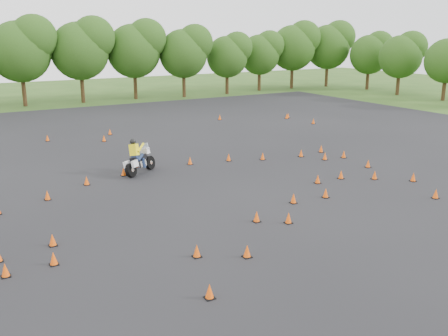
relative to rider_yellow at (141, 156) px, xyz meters
name	(u,v)px	position (x,y,z in m)	size (l,w,h in m)	color
ground	(270,215)	(2.36, -9.15, -1.01)	(140.00, 140.00, 0.00)	#2D5119
asphalt_pad	(205,181)	(2.36, -3.15, -1.01)	(62.00, 62.00, 0.00)	black
treeline	(81,65)	(3.79, 26.09, 3.46)	(86.66, 32.23, 10.03)	#254814
traffic_cones	(214,179)	(2.64, -3.66, -0.78)	(35.85, 32.92, 0.45)	#F6550A
rider_yellow	(141,156)	(0.00, 0.00, 0.00)	(2.61, 0.80, 2.02)	yellow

